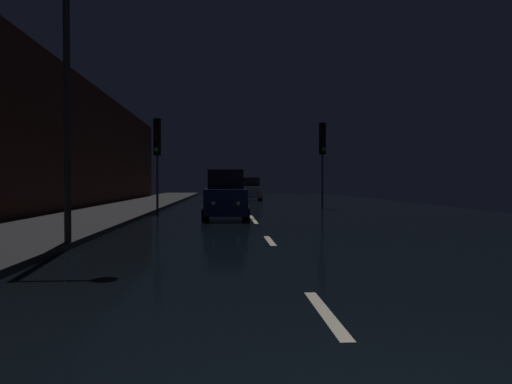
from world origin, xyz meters
name	(u,v)px	position (x,y,z in m)	size (l,w,h in m)	color
ground	(247,211)	(0.00, 24.50, -0.01)	(26.33, 84.00, 0.02)	black
sidewalk_left	(117,210)	(-6.97, 24.50, 0.07)	(4.40, 84.00, 0.15)	#28282B
building_facade_left	(43,135)	(-9.57, 21.00, 3.76)	(0.80, 63.00, 7.52)	#472319
lane_centerline	(264,233)	(0.00, 12.45, 0.01)	(0.16, 18.70, 0.01)	beige
traffic_light_far_right	(323,146)	(4.67, 27.05, 3.75)	(0.37, 0.48, 5.13)	#38383A
traffic_light_far_left	(157,144)	(-4.67, 23.31, 3.51)	(0.36, 0.48, 4.84)	#38383A
streetlamp_overhead	(85,30)	(-4.43, 9.18, 5.10)	(1.70, 0.44, 7.78)	#2D2D30
car_approaching_headlights	(226,196)	(-1.15, 18.72, 0.96)	(1.92, 4.15, 2.09)	#141E51
car_distant_taillights	(251,190)	(1.14, 41.80, 0.91)	(1.82, 3.94, 1.99)	silver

